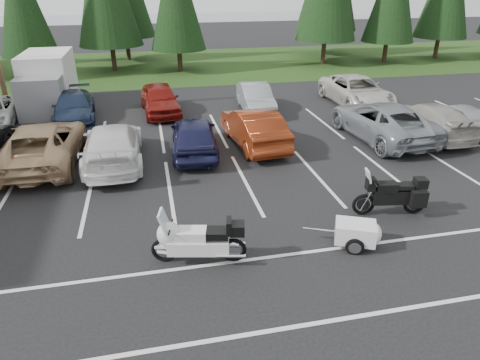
% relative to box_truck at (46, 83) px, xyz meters
% --- Properties ---
extents(ground, '(120.00, 120.00, 0.00)m').
position_rel_box_truck_xyz_m(ground, '(8.00, -12.50, -1.45)').
color(ground, black).
rests_on(ground, ground).
extents(grass_strip, '(80.00, 16.00, 0.01)m').
position_rel_box_truck_xyz_m(grass_strip, '(8.00, 11.50, -1.45)').
color(grass_strip, '#193611').
rests_on(grass_strip, ground).
extents(lake_water, '(70.00, 50.00, 0.02)m').
position_rel_box_truck_xyz_m(lake_water, '(12.00, 42.50, -1.45)').
color(lake_water, slate).
rests_on(lake_water, ground).
extents(box_truck, '(2.40, 5.60, 2.90)m').
position_rel_box_truck_xyz_m(box_truck, '(0.00, 0.00, 0.00)').
color(box_truck, silver).
rests_on(box_truck, ground).
extents(stall_markings, '(32.00, 16.00, 0.01)m').
position_rel_box_truck_xyz_m(stall_markings, '(8.00, -10.50, -1.45)').
color(stall_markings, silver).
rests_on(stall_markings, ground).
extents(car_near_2, '(2.79, 5.90, 1.63)m').
position_rel_box_truck_xyz_m(car_near_2, '(1.19, -8.10, -0.64)').
color(car_near_2, tan).
rests_on(car_near_2, ground).
extents(car_near_3, '(2.26, 5.42, 1.57)m').
position_rel_box_truck_xyz_m(car_near_3, '(3.85, -8.65, -0.67)').
color(car_near_3, white).
rests_on(car_near_3, ground).
extents(car_near_4, '(2.14, 4.66, 1.55)m').
position_rel_box_truck_xyz_m(car_near_4, '(7.06, -8.24, -0.68)').
color(car_near_4, '#181A3D').
rests_on(car_near_4, ground).
extents(car_near_5, '(2.13, 5.04, 1.62)m').
position_rel_box_truck_xyz_m(car_near_5, '(9.68, -7.85, -0.64)').
color(car_near_5, maroon).
rests_on(car_near_5, ground).
extents(car_near_6, '(3.08, 6.06, 1.64)m').
position_rel_box_truck_xyz_m(car_near_6, '(15.53, -8.19, -0.63)').
color(car_near_6, gray).
rests_on(car_near_6, ground).
extents(car_near_7, '(2.25, 5.23, 1.50)m').
position_rel_box_truck_xyz_m(car_near_7, '(17.80, -8.27, -0.70)').
color(car_near_7, '#A29E94').
rests_on(car_near_7, ground).
extents(car_near_8, '(1.88, 4.13, 1.37)m').
position_rel_box_truck_xyz_m(car_near_8, '(19.62, -8.15, -0.76)').
color(car_near_8, '#9B9B9F').
rests_on(car_near_8, ground).
extents(car_far_1, '(2.38, 4.97, 1.40)m').
position_rel_box_truck_xyz_m(car_far_1, '(1.64, -2.50, -0.75)').
color(car_far_1, '#1A2741').
rests_on(car_far_1, ground).
extents(car_far_2, '(2.15, 4.68, 1.55)m').
position_rel_box_truck_xyz_m(car_far_2, '(5.96, -2.10, -0.67)').
color(car_far_2, maroon).
rests_on(car_far_2, ground).
extents(car_far_3, '(1.77, 4.44, 1.44)m').
position_rel_box_truck_xyz_m(car_far_3, '(11.04, -2.81, -0.73)').
color(car_far_3, gray).
rests_on(car_far_3, ground).
extents(car_far_4, '(2.69, 5.74, 1.59)m').
position_rel_box_truck_xyz_m(car_far_4, '(16.97, -2.77, -0.66)').
color(car_far_4, beige).
rests_on(car_far_4, ground).
extents(touring_motorcycle, '(2.81, 1.38, 1.50)m').
position_rel_box_truck_xyz_m(touring_motorcycle, '(6.28, -15.77, -0.70)').
color(touring_motorcycle, silver).
rests_on(touring_motorcycle, ground).
extents(cargo_trailer, '(1.77, 1.42, 0.72)m').
position_rel_box_truck_xyz_m(cargo_trailer, '(10.50, -15.96, -1.09)').
color(cargo_trailer, silver).
rests_on(cargo_trailer, ground).
extents(adventure_motorcycle, '(2.66, 1.29, 1.55)m').
position_rel_box_truck_xyz_m(adventure_motorcycle, '(12.31, -14.58, -0.68)').
color(adventure_motorcycle, black).
rests_on(adventure_motorcycle, ground).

